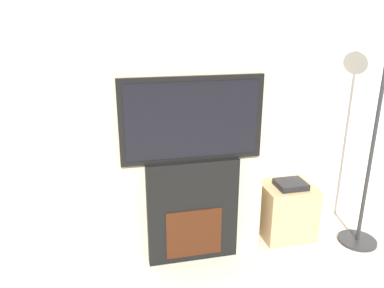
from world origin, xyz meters
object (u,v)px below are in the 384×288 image
(floor_lamp, at_px, (381,93))
(media_stand, at_px, (286,209))
(television, at_px, (192,119))
(fireplace, at_px, (192,210))

(floor_lamp, height_order, media_stand, floor_lamp)
(floor_lamp, bearing_deg, television, 175.05)
(television, height_order, floor_lamp, floor_lamp)
(fireplace, height_order, floor_lamp, floor_lamp)
(television, bearing_deg, floor_lamp, -4.95)
(fireplace, bearing_deg, television, -90.00)
(fireplace, distance_m, television, 0.71)
(fireplace, xyz_separation_m, media_stand, (0.84, 0.12, -0.16))
(television, xyz_separation_m, media_stand, (0.84, 0.12, -0.87))
(media_stand, bearing_deg, floor_lamp, -24.13)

